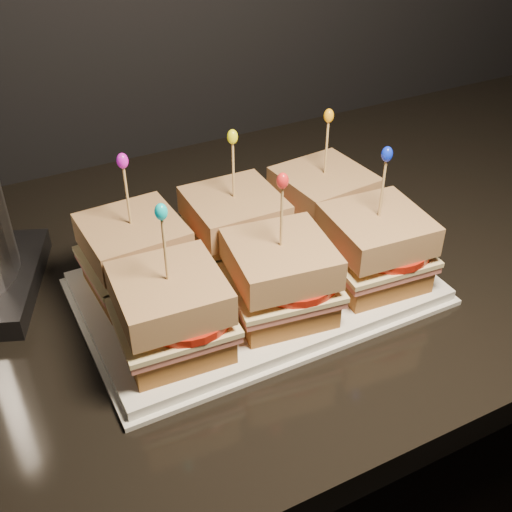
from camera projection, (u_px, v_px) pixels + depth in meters
name	position (u px, v px, depth m)	size (l,w,h in m)	color
cabinet	(219.00, 485.00, 1.07)	(2.26, 0.64, 0.83)	black
granite_slab	(208.00, 278.00, 0.81)	(2.30, 0.68, 0.04)	black
platter	(256.00, 288.00, 0.75)	(0.39, 0.24, 0.02)	white
platter_rim	(256.00, 292.00, 0.76)	(0.40, 0.25, 0.01)	white
sandwich_0_bread_bot	(138.00, 276.00, 0.73)	(0.10, 0.10, 0.03)	brown
sandwich_0_ham	(136.00, 263.00, 0.72)	(0.11, 0.11, 0.01)	#CA645A
sandwich_0_cheese	(136.00, 258.00, 0.72)	(0.11, 0.11, 0.01)	beige
sandwich_0_tomato	(147.00, 253.00, 0.72)	(0.10, 0.10, 0.01)	#AE1B0D
sandwich_0_bread_top	(133.00, 237.00, 0.70)	(0.10, 0.10, 0.03)	brown
sandwich_0_pick	(128.00, 199.00, 0.67)	(0.00, 0.00, 0.09)	tan
sandwich_0_frill	(122.00, 161.00, 0.65)	(0.01, 0.01, 0.02)	#C512C7
sandwich_1_bread_bot	(235.00, 248.00, 0.78)	(0.10, 0.10, 0.03)	brown
sandwich_1_ham	(235.00, 236.00, 0.77)	(0.11, 0.11, 0.01)	#CA645A
sandwich_1_cheese	(235.00, 231.00, 0.77)	(0.11, 0.11, 0.01)	beige
sandwich_1_tomato	(246.00, 225.00, 0.76)	(0.10, 0.10, 0.01)	#AE1B0D
sandwich_1_bread_top	(234.00, 210.00, 0.75)	(0.10, 0.10, 0.03)	brown
sandwich_1_pick	(233.00, 174.00, 0.72)	(0.00, 0.00, 0.09)	tan
sandwich_1_frill	(232.00, 137.00, 0.70)	(0.01, 0.01, 0.02)	#E8EC0E
sandwich_2_bread_bot	(321.00, 223.00, 0.83)	(0.10, 0.10, 0.03)	brown
sandwich_2_ham	(322.00, 211.00, 0.82)	(0.11, 0.11, 0.01)	#CA645A
sandwich_2_cheese	(322.00, 206.00, 0.81)	(0.11, 0.11, 0.01)	beige
sandwich_2_tomato	(333.00, 201.00, 0.81)	(0.10, 0.10, 0.01)	#AE1B0D
sandwich_2_bread_top	(324.00, 186.00, 0.80)	(0.10, 0.10, 0.03)	brown
sandwich_2_pick	(326.00, 151.00, 0.77)	(0.00, 0.00, 0.09)	tan
sandwich_2_frill	(329.00, 116.00, 0.74)	(0.01, 0.01, 0.02)	orange
sandwich_3_bread_bot	(173.00, 335.00, 0.65)	(0.10, 0.10, 0.03)	brown
sandwich_3_ham	(172.00, 321.00, 0.64)	(0.11, 0.11, 0.01)	#CA645A
sandwich_3_cheese	(172.00, 316.00, 0.64)	(0.11, 0.11, 0.01)	beige
sandwich_3_tomato	(185.00, 310.00, 0.64)	(0.10, 0.10, 0.01)	#AE1B0D
sandwich_3_bread_top	(169.00, 293.00, 0.62)	(0.10, 0.10, 0.03)	brown
sandwich_3_pick	(165.00, 253.00, 0.59)	(0.00, 0.00, 0.09)	tan
sandwich_3_frill	(161.00, 212.00, 0.57)	(0.01, 0.01, 0.02)	#08BEC9
sandwich_4_bread_bot	(279.00, 299.00, 0.70)	(0.10, 0.10, 0.03)	brown
sandwich_4_ham	(280.00, 286.00, 0.69)	(0.11, 0.11, 0.01)	#CA645A
sandwich_4_cheese	(280.00, 281.00, 0.69)	(0.11, 0.11, 0.01)	beige
sandwich_4_tomato	(293.00, 276.00, 0.68)	(0.10, 0.10, 0.01)	#AE1B0D
sandwich_4_bread_top	(280.00, 259.00, 0.67)	(0.10, 0.10, 0.03)	brown
sandwich_4_pick	(281.00, 220.00, 0.64)	(0.00, 0.00, 0.09)	tan
sandwich_4_frill	(283.00, 181.00, 0.61)	(0.01, 0.01, 0.02)	red
sandwich_5_bread_bot	(372.00, 268.00, 0.75)	(0.10, 0.10, 0.03)	brown
sandwich_5_ham	(374.00, 256.00, 0.74)	(0.11, 0.11, 0.01)	#CA645A
sandwich_5_cheese	(374.00, 251.00, 0.73)	(0.11, 0.11, 0.01)	beige
sandwich_5_tomato	(387.00, 245.00, 0.73)	(0.10, 0.10, 0.01)	#AE1B0D
sandwich_5_bread_top	(377.00, 229.00, 0.71)	(0.10, 0.10, 0.03)	brown
sandwich_5_pick	(382.00, 192.00, 0.69)	(0.00, 0.00, 0.09)	tan
sandwich_5_frill	(387.00, 154.00, 0.66)	(0.01, 0.01, 0.02)	#0C25D9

